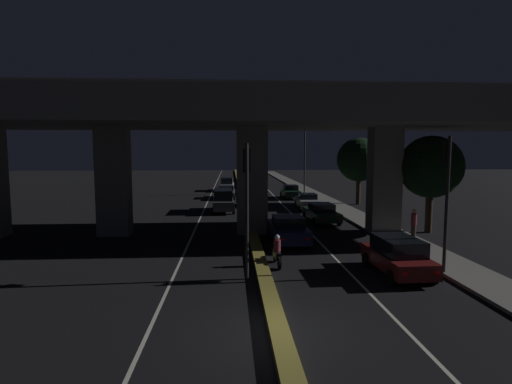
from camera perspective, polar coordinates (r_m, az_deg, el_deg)
The scene contains 21 objects.
ground_plane at distance 12.05m, azimuth 3.18°, elevation -19.42°, with size 200.00×200.00×0.00m, color black.
lane_line_left_inner at distance 46.17m, azimuth -6.57°, elevation -0.63°, with size 0.12×126.00×0.00m, color beige.
lane_line_right_inner at distance 46.38m, azimuth 2.60°, elevation -0.57°, with size 0.12×126.00×0.00m, color beige.
median_divider at distance 46.12m, azimuth -1.98°, elevation -0.45°, with size 0.57×126.00×0.24m, color olive.
sidewalk_right at distance 40.38m, azimuth 10.54°, elevation -1.51°, with size 2.27×126.00×0.14m, color slate.
elevated_overpass at distance 24.89m, azimuth -1.39°, elevation 10.72°, with size 38.98×9.49×9.45m.
traffic_light_left_of_median at distance 15.85m, azimuth -1.34°, elevation 0.63°, with size 0.30×0.49×5.45m.
traffic_light_right_of_median at distance 18.12m, azimuth 25.57°, elevation 1.34°, with size 0.30×0.49×5.76m.
street_lamp at distance 48.62m, azimuth 6.61°, elevation 5.43°, with size 2.36×0.32×8.23m.
car_dark_red_lead at distance 17.82m, azimuth 19.57°, elevation -8.54°, with size 1.95×4.02×1.58m.
car_dark_blue_second at distance 22.59m, azimuth 4.57°, elevation -5.37°, with size 2.09×4.46×1.54m.
car_dark_green_third at distance 29.38m, azimuth 9.28°, elevation -2.94°, with size 2.10×4.67×1.40m.
car_silver_fourth at distance 35.68m, azimuth 7.34°, elevation -1.34°, with size 1.97×4.36×1.44m.
car_dark_green_fifth at distance 44.01m, azimuth 4.92°, elevation 0.04°, with size 1.88×4.29×1.49m.
car_grey_lead_oncoming at distance 34.28m, azimuth -4.70°, elevation -1.13°, with size 1.94×4.85×1.93m.
car_grey_second_oncoming at distance 44.12m, azimuth -4.30°, elevation 0.02°, with size 2.05×4.83×1.36m.
car_white_third_oncoming at distance 52.54m, azimuth -4.15°, elevation 1.15°, with size 1.94×4.77×1.71m.
motorcycle_black_filtering_near at distance 18.17m, azimuth 3.03°, elevation -8.63°, with size 0.34×1.81×1.43m.
pedestrian_on_sidewalk at distance 24.47m, azimuth 21.60°, elevation -4.29°, with size 0.31×0.31×1.74m.
roadside_tree_kerbside_near at distance 27.33m, azimuth 23.69°, elevation 3.25°, with size 3.91×3.91×6.13m.
roadside_tree_kerbside_mid at distance 39.90m, azimuth 14.50°, elevation 4.48°, with size 4.23×4.23×6.48m.
Camera 1 is at (-1.32, -10.83, 5.13)m, focal length 28.00 mm.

